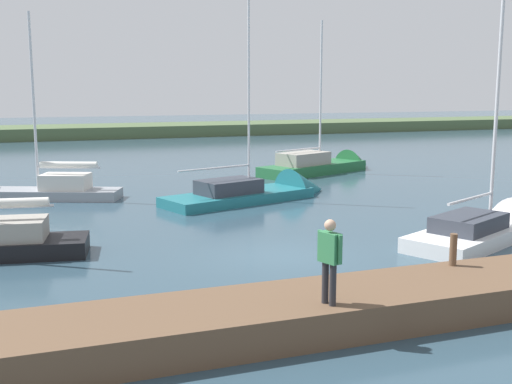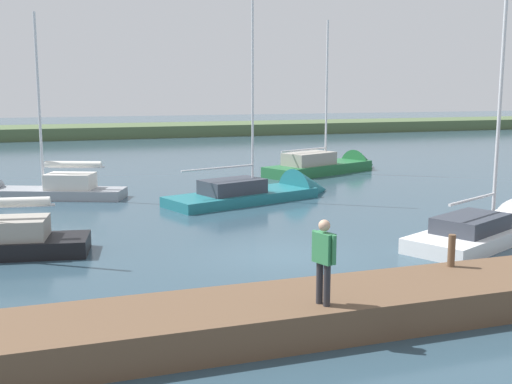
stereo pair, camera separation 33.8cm
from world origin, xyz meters
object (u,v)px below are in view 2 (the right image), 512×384
Objects in this scene: sailboat_far_right at (333,168)px; sailboat_mid_channel at (39,195)px; sailboat_behind_pier at (501,232)px; person_on_dock at (324,256)px; sailboat_outer_mooring at (272,194)px; mooring_post_near at (452,251)px.

sailboat_mid_channel is (17.09, 4.06, -0.09)m from sailboat_far_right.
sailboat_behind_pier is 11.97m from person_on_dock.
person_on_dock is (4.89, 16.14, 1.61)m from sailboat_outer_mooring.
mooring_post_near is at bearing -111.53° from sailboat_outer_mooring.
sailboat_behind_pier is 20.14m from sailboat_mid_channel.
mooring_post_near is 4.45m from person_on_dock.
mooring_post_near is 23.40m from sailboat_far_right.
sailboat_behind_pier is (-5.75, -5.03, -1.05)m from mooring_post_near.
sailboat_far_right is 26.41m from person_on_dock.
sailboat_behind_pier is 1.02× the size of sailboat_mid_channel.
sailboat_far_right is (-6.76, -7.51, 0.10)m from sailboat_outer_mooring.
sailboat_far_right is at bearing 44.92° from person_on_dock.
sailboat_behind_pier reaches higher than person_on_dock.
mooring_post_near is 0.08× the size of sailboat_far_right.
person_on_dock is at bearing 19.98° from mooring_post_near.
sailboat_outer_mooring is (-0.75, -14.64, -0.99)m from mooring_post_near.
sailboat_far_right is at bearing -144.55° from sailboat_mid_channel.
sailboat_mid_channel is at bearing 170.20° from sailboat_far_right.
mooring_post_near is 0.46× the size of person_on_dock.
sailboat_mid_channel is (9.57, -18.09, -0.99)m from mooring_post_near.
sailboat_outer_mooring is at bearing -155.15° from sailboat_far_right.
sailboat_mid_channel is at bearing -62.11° from mooring_post_near.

